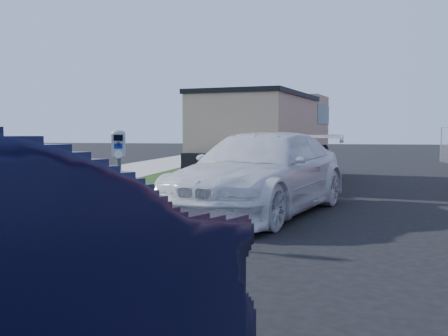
# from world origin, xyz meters

# --- Properties ---
(ground) EXTENTS (120.00, 120.00, 0.00)m
(ground) POSITION_xyz_m (0.00, 0.00, 0.00)
(ground) COLOR black
(ground) RESTS_ON ground
(streetside) EXTENTS (6.12, 50.00, 0.15)m
(streetside) POSITION_xyz_m (-5.57, 2.00, 0.07)
(streetside) COLOR gray
(streetside) RESTS_ON ground
(parking_meter) EXTENTS (0.23, 0.19, 1.46)m
(parking_meter) POSITION_xyz_m (-2.73, -0.06, 1.20)
(parking_meter) COLOR #3F4247
(parking_meter) RESTS_ON ground
(white_wagon) EXTENTS (3.59, 5.78, 1.56)m
(white_wagon) POSITION_xyz_m (-1.06, 2.99, 0.78)
(white_wagon) COLOR silver
(white_wagon) RESTS_ON ground
(dump_truck) EXTENTS (4.02, 7.63, 2.84)m
(dump_truck) POSITION_xyz_m (-1.67, 9.87, 1.60)
(dump_truck) COLOR black
(dump_truck) RESTS_ON ground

